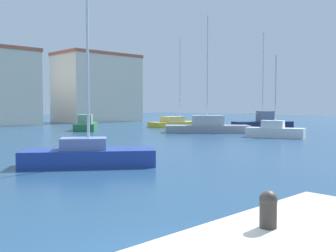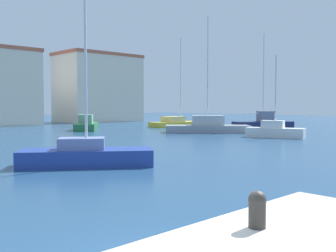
% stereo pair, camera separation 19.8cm
% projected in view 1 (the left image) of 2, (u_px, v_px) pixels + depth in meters
% --- Properties ---
extents(water, '(160.00, 160.00, 0.00)m').
position_uv_depth(water, '(130.00, 140.00, 31.62)').
color(water, navy).
rests_on(water, ground).
extents(mooring_bollard, '(0.27, 0.27, 0.56)m').
position_uv_depth(mooring_bollard, '(268.00, 208.00, 5.98)').
color(mooring_bollard, '#38332D').
rests_on(mooring_bollard, pier_quay).
extents(sailboat_yellow_far_right, '(8.63, 3.58, 11.38)m').
position_uv_depth(sailboat_yellow_far_right, '(178.00, 123.00, 51.74)').
color(sailboat_yellow_far_right, gold).
rests_on(sailboat_yellow_far_right, water).
extents(sailboat_blue_center_channel, '(6.04, 5.13, 10.11)m').
position_uv_depth(sailboat_blue_center_channel, '(88.00, 154.00, 18.51)').
color(sailboat_blue_center_channel, '#233D93').
rests_on(sailboat_blue_center_channel, water).
extents(motorboat_green_inner_mooring, '(5.95, 6.80, 1.73)m').
position_uv_depth(motorboat_green_inner_mooring, '(86.00, 125.00, 44.78)').
color(motorboat_green_inner_mooring, '#28703D').
rests_on(motorboat_green_inner_mooring, water).
extents(sailboat_white_far_left, '(3.06, 5.08, 7.02)m').
position_uv_depth(sailboat_white_far_left, '(275.00, 131.00, 34.47)').
color(sailboat_white_far_left, white).
rests_on(sailboat_white_far_left, water).
extents(sailboat_navy_distant_east, '(6.86, 4.87, 10.72)m').
position_uv_depth(sailboat_navy_distant_east, '(263.00, 124.00, 44.62)').
color(sailboat_navy_distant_east, '#19234C').
rests_on(sailboat_navy_distant_east, water).
extents(sailboat_grey_near_pier, '(7.94, 7.71, 11.69)m').
position_uv_depth(sailboat_grey_near_pier, '(207.00, 126.00, 40.55)').
color(sailboat_grey_near_pier, gray).
rests_on(sailboat_grey_near_pier, water).
extents(waterfront_apartments, '(13.14, 8.27, 11.16)m').
position_uv_depth(waterfront_apartments, '(97.00, 88.00, 66.73)').
color(waterfront_apartments, beige).
rests_on(waterfront_apartments, ground).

